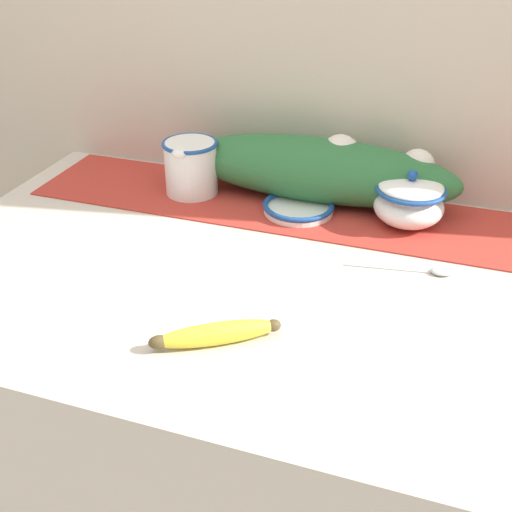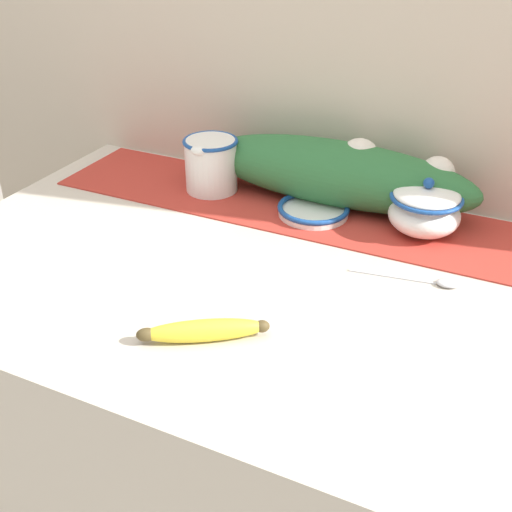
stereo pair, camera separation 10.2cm
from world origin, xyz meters
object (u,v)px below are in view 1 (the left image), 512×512
cream_pitcher (191,165)px  spoon (433,271)px  sugar_bowl (409,201)px  banana (216,334)px  small_dish (298,207)px

cream_pitcher → spoon: 0.53m
sugar_bowl → banana: bearing=-114.8°
sugar_bowl → spoon: 0.18m
sugar_bowl → banana: size_ratio=0.77×
small_dish → banana: banana is taller
sugar_bowl → small_dish: size_ratio=0.94×
banana → sugar_bowl: bearing=65.2°
small_dish → banana: bearing=-90.0°
small_dish → banana: (-0.00, -0.43, 0.00)m
sugar_bowl → banana: (-0.21, -0.45, -0.03)m
banana → cream_pitcher: bearing=117.5°
sugar_bowl → spoon: (0.06, -0.16, -0.05)m
small_dish → spoon: bearing=-27.5°
cream_pitcher → small_dish: 0.24m
cream_pitcher → banana: size_ratio=0.78×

